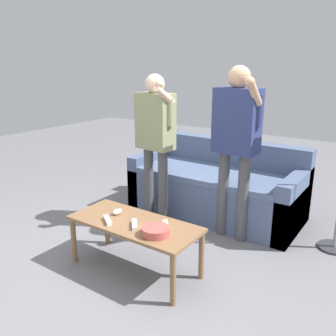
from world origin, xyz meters
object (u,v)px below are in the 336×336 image
player_left (155,133)px  game_remote_wand_near (166,226)px  couch (217,187)px  player_right (236,134)px  game_remote_nunchuk (117,212)px  game_remote_wand_far (107,220)px  snack_bowl (156,231)px  game_remote_wand_spare (134,225)px  coffee_table (134,228)px

player_left → game_remote_wand_near: 1.15m
couch → player_right: bearing=-48.9°
game_remote_nunchuk → player_left: player_left is taller
game_remote_nunchuk → player_right: size_ratio=0.05×
player_right → game_remote_wand_far: size_ratio=10.80×
snack_bowl → game_remote_wand_spare: size_ratio=1.43×
game_remote_nunchuk → game_remote_wand_spare: game_remote_nunchuk is taller
player_right → coffee_table: bearing=-112.0°
coffee_table → player_right: bearing=68.0°
game_remote_nunchuk → coffee_table: bearing=-9.7°
couch → game_remote_wand_spare: 1.48m
player_right → game_remote_wand_near: bearing=-98.2°
game_remote_wand_near → player_right: bearing=81.8°
coffee_table → game_remote_wand_far: 0.22m
coffee_table → snack_bowl: 0.29m
player_left → game_remote_wand_spare: player_left is taller
game_remote_nunchuk → player_left: bearing=103.8°
game_remote_nunchuk → game_remote_wand_near: (0.47, 0.02, -0.01)m
snack_bowl → game_remote_wand_spare: 0.22m
game_remote_wand_spare → couch: bearing=91.9°
game_remote_nunchuk → game_remote_wand_far: 0.16m
couch → game_remote_nunchuk: bearing=-98.8°
game_remote_wand_near → game_remote_nunchuk: bearing=-177.3°
coffee_table → game_remote_wand_near: 0.28m
game_remote_wand_near → couch: bearing=100.7°
player_left → player_right: (0.80, 0.14, 0.05)m
game_remote_nunchuk → game_remote_wand_far: (0.04, -0.15, -0.01)m
game_remote_nunchuk → player_right: (0.60, 0.93, 0.56)m
couch → snack_bowl: 1.53m
snack_bowl → game_remote_wand_near: (-0.01, 0.14, -0.01)m
game_remote_wand_near → coffee_table: bearing=-167.4°
snack_bowl → player_left: (-0.67, 0.91, 0.51)m
game_remote_nunchuk → game_remote_wand_spare: (0.26, -0.10, -0.01)m
snack_bowl → game_remote_wand_spare: bearing=175.1°
game_remote_nunchuk → player_left: size_ratio=0.06×
player_right → game_remote_wand_near: player_right is taller
coffee_table → game_remote_wand_spare: size_ratio=7.38×
coffee_table → game_remote_nunchuk: bearing=170.3°
snack_bowl → game_remote_wand_far: snack_bowl is taller
player_left → game_remote_wand_spare: 1.13m
player_right → game_remote_wand_spare: player_right is taller
couch → player_left: 0.98m
player_left → couch: bearing=54.8°
couch → game_remote_wand_spare: (0.05, -1.48, 0.14)m
couch → game_remote_wand_far: (-0.18, -1.54, 0.14)m
couch → coffee_table: bearing=-90.2°
game_remote_wand_far → game_remote_wand_spare: bearing=14.6°
game_remote_wand_far → game_remote_wand_near: bearing=22.2°
couch → game_remote_wand_spare: size_ratio=12.72×
player_right → game_remote_wand_far: 1.35m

